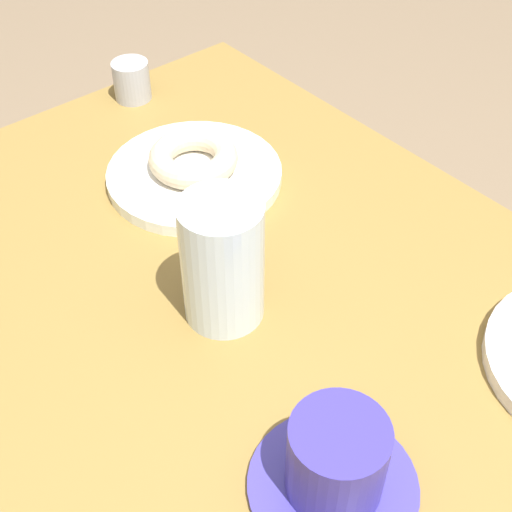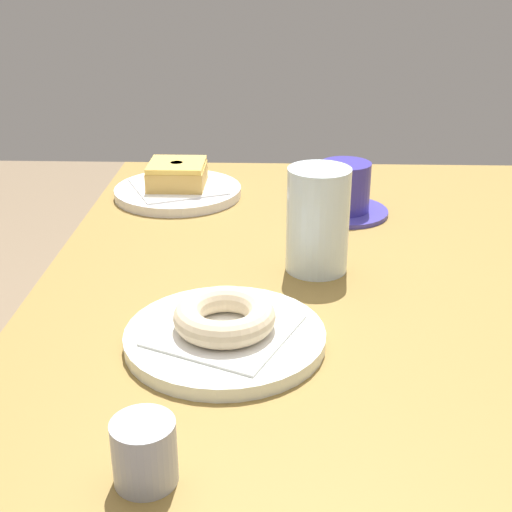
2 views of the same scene
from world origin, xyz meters
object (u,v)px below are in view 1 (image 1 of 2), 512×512
Objects in this scene: sugar_jar at (132,81)px; donut_sugar_ring at (193,158)px; coffee_cup at (336,464)px; water_glass at (222,262)px; plate_sugar_ring at (195,175)px.

donut_sugar_ring is at bearing -12.61° from sugar_jar.
coffee_cup is 2.55× the size of sugar_jar.
sugar_jar is (-0.39, 0.15, -0.04)m from water_glass.
sugar_jar is at bearing 167.39° from plate_sugar_ring.
sugar_jar reaches higher than plate_sugar_ring.
sugar_jar is at bearing 161.47° from coffee_cup.
plate_sugar_ring is at bearing 158.53° from coffee_cup.
coffee_cup reaches higher than plate_sugar_ring.
coffee_cup is (0.20, -0.05, -0.03)m from water_glass.
donut_sugar_ring is 0.77× the size of coffee_cup.
water_glass is (0.19, -0.10, 0.06)m from plate_sugar_ring.
water_glass reaches higher than plate_sugar_ring.
water_glass is 0.41m from sugar_jar.
coffee_cup is (0.39, -0.15, 0.03)m from plate_sugar_ring.
donut_sugar_ring is 0.42m from coffee_cup.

